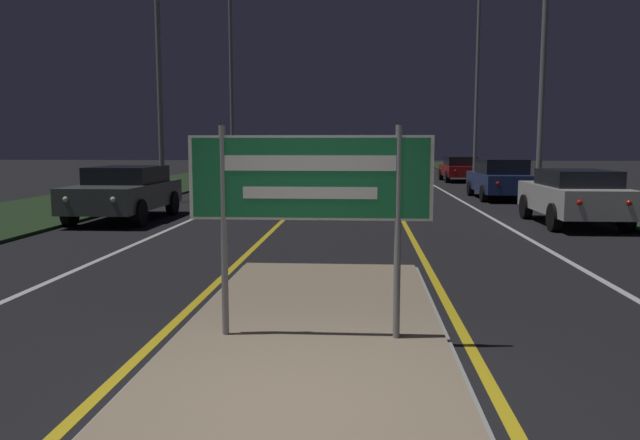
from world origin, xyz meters
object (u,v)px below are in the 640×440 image
at_px(car_receding_2, 459,168).
at_px(car_approaching_1, 297,170).
at_px(streetlight_right_far, 477,64).
at_px(car_approaching_2, 267,164).
at_px(highway_sign, 310,187).
at_px(streetlight_left_near, 158,37).
at_px(streetlight_left_far, 231,49).
at_px(car_approaching_0, 125,191).
at_px(streetlight_right_near, 545,9).
at_px(car_receding_1, 500,178).
at_px(car_receding_0, 574,195).

xyz_separation_m(car_receding_2, car_approaching_1, (-8.85, -3.40, 0.00)).
bearing_deg(car_receding_2, streetlight_right_far, -84.45).
height_order(streetlight_right_far, car_approaching_2, streetlight_right_far).
bearing_deg(highway_sign, streetlight_left_near, 112.88).
height_order(streetlight_left_far, streetlight_right_far, streetlight_left_far).
xyz_separation_m(car_approaching_0, car_approaching_2, (0.08, 25.23, 0.00)).
xyz_separation_m(streetlight_right_near, car_receding_1, (-0.33, 4.02, -5.41)).
bearing_deg(car_approaching_2, car_receding_0, -65.09).
bearing_deg(car_receding_2, highway_sign, -101.47).
xyz_separation_m(streetlight_left_near, streetlight_right_near, (12.79, -1.82, 0.38)).
height_order(highway_sign, car_approaching_1, highway_sign).
bearing_deg(streetlight_left_near, streetlight_left_far, 87.83).
xyz_separation_m(streetlight_left_far, car_receding_1, (12.06, -8.22, -6.16)).
xyz_separation_m(streetlight_right_far, car_approaching_2, (-12.22, 9.30, -5.35)).
xyz_separation_m(streetlight_right_near, car_approaching_2, (-12.03, 21.75, -5.41)).
distance_m(streetlight_left_near, car_receding_0, 14.74).
bearing_deg(streetlight_left_far, car_receding_1, -34.28).
bearing_deg(car_receding_0, streetlight_left_near, 155.92).
bearing_deg(car_receding_1, streetlight_left_far, 145.72).
bearing_deg(car_approaching_0, car_approaching_1, 78.63).
bearing_deg(car_approaching_2, car_receding_1, -56.57).
xyz_separation_m(streetlight_left_near, car_receding_2, (12.67, 13.72, -5.08)).
distance_m(streetlight_right_near, car_approaching_0, 13.72).
distance_m(streetlight_right_far, car_approaching_2, 16.26).
xyz_separation_m(highway_sign, car_receding_1, (5.78, 18.02, -0.85)).
distance_m(streetlight_right_near, car_receding_1, 6.75).
distance_m(streetlight_right_near, car_approaching_1, 16.05).
height_order(streetlight_right_near, car_approaching_1, streetlight_right_near).
xyz_separation_m(streetlight_left_far, streetlight_right_near, (12.39, -12.25, -0.75)).
relative_size(streetlight_left_near, car_receding_2, 2.12).
distance_m(car_receding_1, car_approaching_1, 11.85).
distance_m(highway_sign, streetlight_left_far, 27.51).
height_order(streetlight_left_far, car_receding_2, streetlight_left_far).
height_order(highway_sign, car_approaching_0, highway_sign).
relative_size(streetlight_right_near, car_receding_2, 2.04).
height_order(streetlight_right_near, car_approaching_0, streetlight_right_near).
relative_size(highway_sign, car_receding_2, 0.54).
bearing_deg(streetlight_right_far, car_approaching_2, 142.72).
relative_size(car_receding_0, car_approaching_0, 0.95).
bearing_deg(streetlight_right_far, car_approaching_1, -178.08).
bearing_deg(car_approaching_1, car_approaching_0, -101.37).
distance_m(streetlight_left_far, car_approaching_1, 7.08).
height_order(highway_sign, streetlight_left_far, streetlight_left_far).
distance_m(highway_sign, car_approaching_1, 26.31).
relative_size(streetlight_left_near, car_approaching_1, 2.00).
bearing_deg(car_approaching_0, streetlight_right_near, 16.07).
xyz_separation_m(streetlight_left_near, car_approaching_1, (3.82, 10.32, -5.07)).
xyz_separation_m(car_receding_1, car_approaching_0, (-11.78, -7.51, -0.00)).
relative_size(streetlight_right_near, car_receding_0, 2.17).
bearing_deg(highway_sign, car_receding_2, 78.53).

